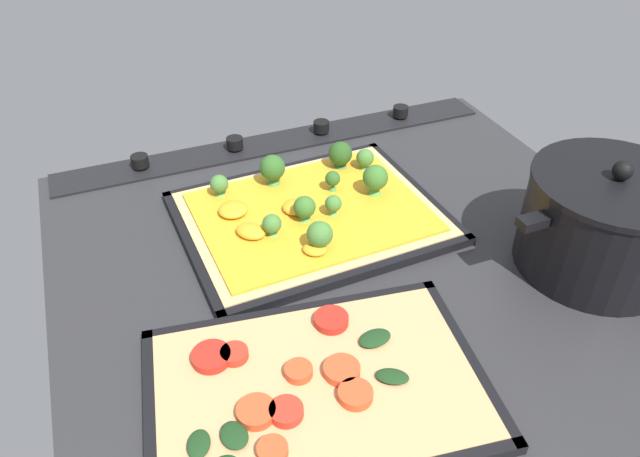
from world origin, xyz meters
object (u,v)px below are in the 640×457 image
cooking_pot (604,223)px  veggie_pizza_back (312,385)px  baking_tray_front (311,219)px  broccoli_pizza (311,208)px  baking_tray_back (317,389)px

cooking_pot → veggie_pizza_back: bearing=7.5°
baking_tray_front → veggie_pizza_back: veggie_pizza_back is taller
cooking_pot → broccoli_pizza: bearing=-36.9°
broccoli_pizza → baking_tray_back: (10.45, 28.69, -1.50)cm
cooking_pot → baking_tray_front: bearing=-36.1°
baking_tray_front → cooking_pot: cooking_pot is taller
baking_tray_back → veggie_pizza_back: 0.91cm
baking_tray_front → cooking_pot: bearing=143.9°
baking_tray_front → broccoli_pizza: broccoli_pizza is taller
baking_tray_back → cooking_pot: size_ratio=1.40×
baking_tray_back → veggie_pizza_back: veggie_pizza_back is taller
veggie_pizza_back → cooking_pot: (-41.53, -5.48, 5.50)cm
baking_tray_front → broccoli_pizza: size_ratio=1.07×
baking_tray_front → veggie_pizza_back: size_ratio=1.06×
baking_tray_front → broccoli_pizza: 1.63cm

